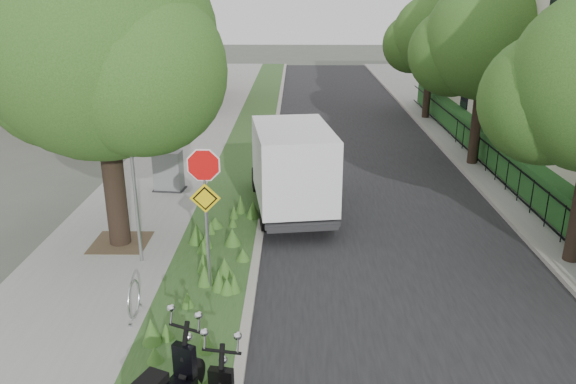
% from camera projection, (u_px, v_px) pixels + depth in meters
% --- Properties ---
extents(ground, '(120.00, 120.00, 0.00)m').
position_uv_depth(ground, '(274.00, 306.00, 11.61)').
color(ground, '#4C5147').
rests_on(ground, ground).
extents(sidewalk_near, '(3.50, 60.00, 0.12)m').
position_uv_depth(sidewalk_near, '(171.00, 163.00, 21.06)').
color(sidewalk_near, gray).
rests_on(sidewalk_near, ground).
extents(verge, '(2.00, 60.00, 0.12)m').
position_uv_depth(verge, '(244.00, 163.00, 21.02)').
color(verge, '#294B20').
rests_on(verge, ground).
extents(kerb_near, '(0.20, 60.00, 0.13)m').
position_uv_depth(kerb_near, '(271.00, 163.00, 21.01)').
color(kerb_near, '#9E9991').
rests_on(kerb_near, ground).
extents(road, '(7.00, 60.00, 0.01)m').
position_uv_depth(road, '(364.00, 165.00, 20.98)').
color(road, black).
rests_on(road, ground).
extents(kerb_far, '(0.20, 60.00, 0.13)m').
position_uv_depth(kerb_far, '(458.00, 164.00, 20.91)').
color(kerb_far, '#9E9991').
rests_on(kerb_far, ground).
extents(footpath_far, '(3.20, 60.00, 0.12)m').
position_uv_depth(footpath_far, '(504.00, 164.00, 20.89)').
color(footpath_far, gray).
rests_on(footpath_far, ground).
extents(street_tree_main, '(6.21, 5.54, 7.66)m').
position_uv_depth(street_tree_main, '(97.00, 54.00, 12.74)').
color(street_tree_main, black).
rests_on(street_tree_main, ground).
extents(bare_post, '(0.08, 0.08, 4.00)m').
position_uv_depth(bare_post, '(134.00, 181.00, 12.63)').
color(bare_post, '#A5A8AD').
rests_on(bare_post, ground).
extents(bike_hoop, '(0.06, 0.78, 0.77)m').
position_uv_depth(bike_hoop, '(134.00, 299.00, 10.92)').
color(bike_hoop, '#A5A8AD').
rests_on(bike_hoop, ground).
extents(sign_assembly, '(0.94, 0.08, 3.22)m').
position_uv_depth(sign_assembly, '(205.00, 191.00, 11.39)').
color(sign_assembly, '#A5A8AD').
rests_on(sign_assembly, ground).
extents(fence_far, '(0.04, 24.00, 1.00)m').
position_uv_depth(fence_far, '(479.00, 149.00, 20.70)').
color(fence_far, black).
rests_on(fence_far, ground).
extents(hedge_far, '(1.00, 24.00, 1.10)m').
position_uv_depth(hedge_far, '(498.00, 149.00, 20.69)').
color(hedge_far, '#18451C').
rests_on(hedge_far, footpath_far).
extents(brick_building, '(9.40, 10.40, 8.30)m').
position_uv_depth(brick_building, '(117.00, 28.00, 31.02)').
color(brick_building, maroon).
rests_on(brick_building, ground).
extents(far_tree_b, '(4.83, 4.31, 6.56)m').
position_uv_depth(far_tree_b, '(483.00, 45.00, 19.50)').
color(far_tree_b, black).
rests_on(far_tree_b, ground).
extents(far_tree_c, '(4.37, 3.89, 5.93)m').
position_uv_depth(far_tree_c, '(430.00, 39.00, 27.16)').
color(far_tree_c, black).
rests_on(far_tree_c, ground).
extents(box_truck, '(2.61, 5.19, 2.25)m').
position_uv_depth(box_truck, '(291.00, 164.00, 16.11)').
color(box_truck, '#262628').
rests_on(box_truck, ground).
extents(utility_cabinet, '(1.03, 0.74, 1.28)m').
position_uv_depth(utility_cabinet, '(168.00, 171.00, 17.85)').
color(utility_cabinet, '#262628').
rests_on(utility_cabinet, ground).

